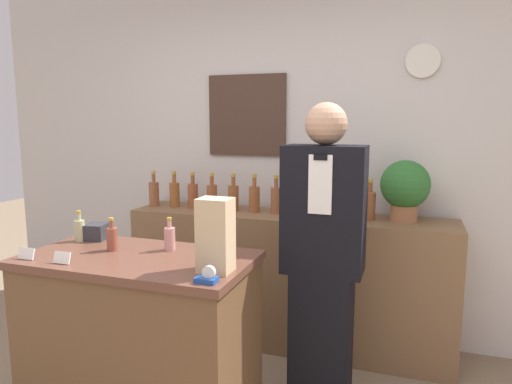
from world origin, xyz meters
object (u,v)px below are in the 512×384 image
(shopkeeper, at_px, (323,261))
(paper_bag, at_px, (216,235))
(potted_plant, at_px, (405,187))
(tape_dispenser, at_px, (207,277))

(shopkeeper, bearing_deg, paper_bag, -119.07)
(potted_plant, bearing_deg, tape_dispenser, -116.34)
(potted_plant, xyz_separation_m, paper_bag, (-0.76, -1.35, -0.07))
(shopkeeper, xyz_separation_m, potted_plant, (0.40, 0.70, 0.33))
(potted_plant, xyz_separation_m, tape_dispenser, (-0.74, -1.49, -0.21))
(potted_plant, distance_m, paper_bag, 1.55)
(shopkeeper, xyz_separation_m, paper_bag, (-0.36, -0.64, 0.27))
(potted_plant, bearing_deg, paper_bag, -119.48)
(shopkeeper, distance_m, tape_dispenser, 0.86)
(shopkeeper, bearing_deg, tape_dispenser, -113.01)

